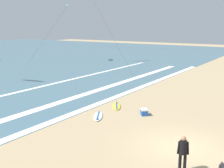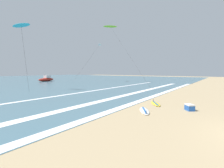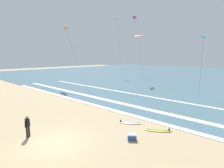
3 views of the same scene
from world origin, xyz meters
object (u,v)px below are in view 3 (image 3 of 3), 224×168
Objects in this scene: kite_cyan_mid_center at (203,37)px; kite_orange_far_right at (66,29)px; kite_blue_high_left at (116,19)px; cooler_box at (132,137)px; surfer_right_near at (27,124)px; surfboard_left_pile at (130,123)px; kite_red_low_near at (140,36)px; kite_magenta_far_left at (135,18)px; surfboard_foreground_flat at (158,130)px.

kite_cyan_mid_center is 24.48m from kite_orange_far_right.
kite_blue_high_left is 22.78× the size of cooler_box.
surfer_right_near is 26.38m from kite_cyan_mid_center.
kite_blue_high_left is 1.94× the size of kite_cyan_mid_center.
surfboard_left_pile is 0.24× the size of kite_cyan_mid_center.
kite_blue_high_left is at bearing -155.18° from kite_red_low_near.
kite_blue_high_left is 13.11m from kite_magenta_far_left.
surfboard_foreground_flat is 0.12× the size of kite_blue_high_left.
cooler_box reaches higher than surfboard_foreground_flat.
cooler_box is at bearing -56.38° from kite_red_low_near.
kite_red_low_near is at bearing 126.42° from surfboard_foreground_flat.
kite_cyan_mid_center is 0.59× the size of kite_magenta_far_left.
surfboard_left_pile is 0.12× the size of kite_blue_high_left.
surfer_right_near is at bearing -117.54° from surfboard_left_pile.
kite_magenta_far_left is at bearing 160.72° from kite_cyan_mid_center.
surfboard_left_pile is at bearing -20.69° from kite_orange_far_right.
kite_magenta_far_left is at bearing -63.51° from kite_red_low_near.
cooler_box is (30.24, -32.32, -16.65)m from kite_blue_high_left.
kite_blue_high_left reaches higher than kite_orange_far_right.
kite_blue_high_left reaches higher than kite_cyan_mid_center.
surfer_right_near is 8.21m from surfboard_left_pile.
kite_orange_far_right reaches higher than surfer_right_near.
kite_cyan_mid_center is 11.77× the size of cooler_box.
cooler_box is at bearing 39.50° from surfer_right_near.
kite_red_low_near is at bearing 116.49° from kite_magenta_far_left.
cooler_box is at bearing -54.08° from kite_magenta_far_left.
kite_orange_far_right reaches higher than kite_cyan_mid_center.
surfboard_left_pile is at bearing -175.13° from surfboard_foreground_flat.
surfboard_left_pile is at bearing -46.67° from kite_blue_high_left.
kite_blue_high_left is (-30.85, 29.65, 16.83)m from surfboard_foreground_flat.
kite_orange_far_right is (5.94, -21.48, -5.71)m from kite_blue_high_left.
kite_red_low_near is 1.05× the size of kite_orange_far_right.
surfer_right_near is at bearing -56.67° from kite_blue_high_left.
surfer_right_near is 0.77× the size of surfboard_foreground_flat.
kite_magenta_far_left is (-17.12, 5.99, 6.05)m from kite_cyan_mid_center.
kite_magenta_far_left is at bearing 125.47° from surfboard_left_pile.
surfboard_foreground_flat is 42.33m from kite_red_low_near.
kite_orange_far_right reaches higher than surfboard_left_pile.
surfer_right_near is at bearing -66.22° from kite_red_low_near.
cooler_box is at bearing -103.01° from surfboard_foreground_flat.
kite_red_low_near is at bearing 88.24° from kite_orange_far_right.
surfboard_left_pile is 0.17× the size of kite_red_low_near.
kite_orange_far_right is at bearing -157.64° from kite_cyan_mid_center.
kite_blue_high_left is at bearing 136.14° from surfboard_foreground_flat.
surfer_right_near reaches higher than surfboard_foreground_flat.
kite_red_low_near is 15.86× the size of cooler_box.
surfboard_foreground_flat is at bearing 4.87° from surfboard_left_pile.
surfer_right_near is 0.76× the size of surfboard_left_pile.
cooler_box is (-0.62, -2.66, 0.18)m from surfboard_foreground_flat.
kite_red_low_near is (-24.16, 32.75, 11.66)m from surfboard_foreground_flat.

